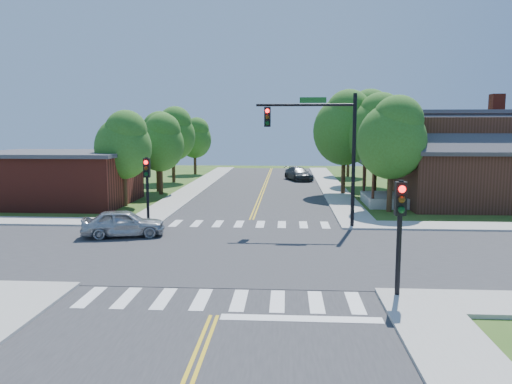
# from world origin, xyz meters

# --- Properties ---
(ground) EXTENTS (100.00, 100.00, 0.00)m
(ground) POSITION_xyz_m (0.00, 0.00, 0.00)
(ground) COLOR #2D5119
(ground) RESTS_ON ground
(road_ns) EXTENTS (10.00, 90.00, 0.04)m
(road_ns) POSITION_xyz_m (0.00, 0.00, 0.02)
(road_ns) COLOR #2D2D30
(road_ns) RESTS_ON ground
(road_ew) EXTENTS (90.00, 10.00, 0.04)m
(road_ew) POSITION_xyz_m (0.00, 0.00, 0.03)
(road_ew) COLOR #2D2D30
(road_ew) RESTS_ON ground
(intersection_patch) EXTENTS (10.20, 10.20, 0.06)m
(intersection_patch) POSITION_xyz_m (0.00, 0.00, 0.00)
(intersection_patch) COLOR #2D2D30
(intersection_patch) RESTS_ON ground
(sidewalk_ne) EXTENTS (40.00, 40.00, 0.14)m
(sidewalk_ne) POSITION_xyz_m (15.82, 15.82, 0.07)
(sidewalk_ne) COLOR #9E9B93
(sidewalk_ne) RESTS_ON ground
(sidewalk_nw) EXTENTS (40.00, 40.00, 0.14)m
(sidewalk_nw) POSITION_xyz_m (-15.82, 15.82, 0.07)
(sidewalk_nw) COLOR #9E9B93
(sidewalk_nw) RESTS_ON ground
(crosswalk_north) EXTENTS (8.85, 2.00, 0.01)m
(crosswalk_north) POSITION_xyz_m (0.00, 6.20, 0.05)
(crosswalk_north) COLOR white
(crosswalk_north) RESTS_ON ground
(crosswalk_south) EXTENTS (8.85, 2.00, 0.01)m
(crosswalk_south) POSITION_xyz_m (0.00, -6.20, 0.05)
(crosswalk_south) COLOR white
(crosswalk_south) RESTS_ON ground
(centerline) EXTENTS (0.30, 90.00, 0.01)m
(centerline) POSITION_xyz_m (0.00, 0.00, 0.05)
(centerline) COLOR gold
(centerline) RESTS_ON ground
(stop_bar) EXTENTS (4.60, 0.45, 0.09)m
(stop_bar) POSITION_xyz_m (2.50, -7.60, 0.00)
(stop_bar) COLOR white
(stop_bar) RESTS_ON ground
(signal_mast_ne) EXTENTS (5.30, 0.42, 7.20)m
(signal_mast_ne) POSITION_xyz_m (3.91, 5.59, 4.85)
(signal_mast_ne) COLOR black
(signal_mast_ne) RESTS_ON ground
(signal_pole_se) EXTENTS (0.34, 0.42, 3.80)m
(signal_pole_se) POSITION_xyz_m (5.60, -5.62, 2.66)
(signal_pole_se) COLOR black
(signal_pole_se) RESTS_ON ground
(signal_pole_nw) EXTENTS (0.34, 0.42, 3.80)m
(signal_pole_nw) POSITION_xyz_m (-5.60, 5.58, 2.66)
(signal_pole_nw) COLOR black
(signal_pole_nw) RESTS_ON ground
(house_ne) EXTENTS (13.05, 8.80, 7.11)m
(house_ne) POSITION_xyz_m (15.11, 14.23, 3.33)
(house_ne) COLOR #351D12
(house_ne) RESTS_ON ground
(building_nw) EXTENTS (10.40, 8.40, 3.73)m
(building_nw) POSITION_xyz_m (-14.20, 13.20, 1.88)
(building_nw) COLOR maroon
(building_nw) RESTS_ON ground
(tree_e_a) EXTENTS (4.39, 4.17, 7.47)m
(tree_e_a) POSITION_xyz_m (8.77, 11.13, 4.89)
(tree_e_a) COLOR #382314
(tree_e_a) RESTS_ON ground
(tree_e_b) EXTENTS (4.76, 4.52, 8.09)m
(tree_e_b) POSITION_xyz_m (8.94, 17.84, 5.30)
(tree_e_b) COLOR #382314
(tree_e_b) RESTS_ON ground
(tree_e_c) EXTENTS (5.26, 4.99, 8.94)m
(tree_e_c) POSITION_xyz_m (9.38, 25.70, 5.86)
(tree_e_c) COLOR #382314
(tree_e_c) RESTS_ON ground
(tree_e_d) EXTENTS (4.39, 4.17, 7.46)m
(tree_e_d) POSITION_xyz_m (8.92, 34.63, 4.89)
(tree_e_d) COLOR #382314
(tree_e_d) RESTS_ON ground
(tree_w_a) EXTENTS (3.89, 3.70, 6.61)m
(tree_w_a) POSITION_xyz_m (-9.11, 12.45, 4.33)
(tree_w_a) COLOR #382314
(tree_w_a) RESTS_ON ground
(tree_w_b) EXTENTS (3.99, 3.79, 6.78)m
(tree_w_b) POSITION_xyz_m (-8.81, 20.43, 4.44)
(tree_w_b) COLOR #382314
(tree_w_b) RESTS_ON ground
(tree_w_c) EXTENTS (4.41, 4.19, 7.50)m
(tree_w_c) POSITION_xyz_m (-9.14, 27.62, 4.91)
(tree_w_c) COLOR #382314
(tree_w_c) RESTS_ON ground
(tree_w_d) EXTENTS (3.88, 3.69, 6.60)m
(tree_w_d) POSITION_xyz_m (-8.62, 36.48, 4.32)
(tree_w_d) COLOR #382314
(tree_w_d) RESTS_ON ground
(tree_house) EXTENTS (4.96, 4.71, 8.43)m
(tree_house) POSITION_xyz_m (6.69, 19.26, 5.53)
(tree_house) COLOR #382314
(tree_house) RESTS_ON ground
(tree_bldg) EXTENTS (3.88, 3.69, 6.60)m
(tree_bldg) POSITION_xyz_m (-8.12, 18.60, 4.32)
(tree_bldg) COLOR #382314
(tree_bldg) RESTS_ON ground
(car_silver) EXTENTS (3.35, 4.71, 1.37)m
(car_silver) POSITION_xyz_m (-6.01, 2.66, 0.68)
(car_silver) COLOR #AAAEB1
(car_silver) RESTS_ON ground
(car_dgrey) EXTENTS (4.79, 5.79, 1.34)m
(car_dgrey) POSITION_xyz_m (3.24, 29.85, 0.67)
(car_dgrey) COLOR #2D3032
(car_dgrey) RESTS_ON ground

